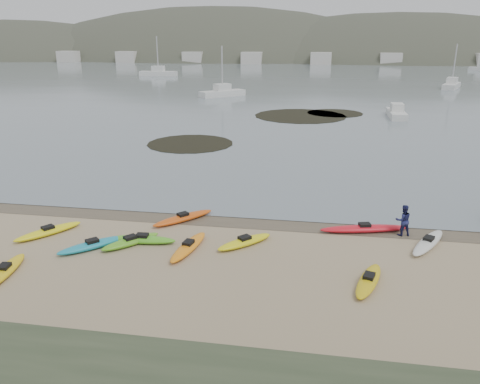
# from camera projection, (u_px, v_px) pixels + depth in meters

# --- Properties ---
(ground) EXTENTS (600.00, 600.00, 0.00)m
(ground) POSITION_uv_depth(u_px,v_px,m) (240.00, 218.00, 25.35)
(ground) COLOR tan
(ground) RESTS_ON ground
(wet_sand) EXTENTS (60.00, 60.00, 0.00)m
(wet_sand) POSITION_uv_depth(u_px,v_px,m) (239.00, 220.00, 25.07)
(wet_sand) COLOR brown
(wet_sand) RESTS_ON ground
(water) EXTENTS (1200.00, 1200.00, 0.00)m
(water) POSITION_uv_depth(u_px,v_px,m) (314.00, 51.00, 306.05)
(water) COLOR slate
(water) RESTS_ON ground
(kayaks) EXTENTS (20.84, 10.18, 0.34)m
(kayaks) POSITION_uv_depth(u_px,v_px,m) (207.00, 242.00, 22.02)
(kayaks) COLOR #61B424
(kayaks) RESTS_ON ground
(person_east) EXTENTS (0.88, 0.75, 1.59)m
(person_east) POSITION_uv_depth(u_px,v_px,m) (403.00, 220.00, 22.95)
(person_east) COLOR navy
(person_east) RESTS_ON ground
(kelp_mats) EXTENTS (20.98, 27.53, 0.04)m
(kelp_mats) POSITION_uv_depth(u_px,v_px,m) (286.00, 121.00, 54.02)
(kelp_mats) COLOR black
(kelp_mats) RESTS_ON water
(moored_boats) EXTENTS (92.96, 92.30, 1.27)m
(moored_boats) POSITION_uv_depth(u_px,v_px,m) (317.00, 80.00, 98.92)
(moored_boats) COLOR silver
(moored_boats) RESTS_ON ground
(far_hills) EXTENTS (550.00, 135.00, 80.00)m
(far_hills) POSITION_uv_depth(u_px,v_px,m) (399.00, 96.00, 205.84)
(far_hills) COLOR #384235
(far_hills) RESTS_ON ground
(far_town) EXTENTS (199.00, 5.00, 4.00)m
(far_town) POSITION_uv_depth(u_px,v_px,m) (326.00, 59.00, 159.46)
(far_town) COLOR beige
(far_town) RESTS_ON ground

